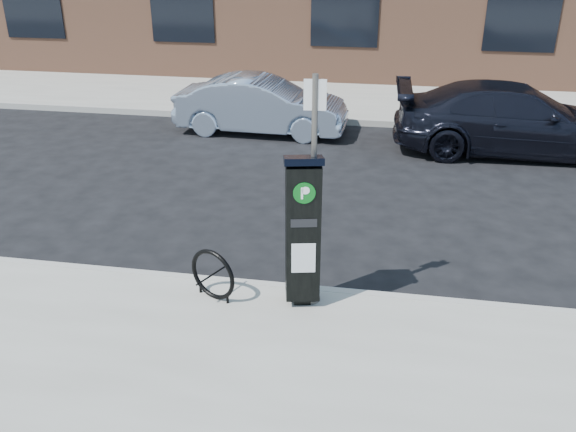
% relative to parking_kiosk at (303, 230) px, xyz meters
% --- Properties ---
extents(ground, '(120.00, 120.00, 0.00)m').
position_rel_parking_kiosk_xyz_m(ground, '(-0.63, 0.35, -1.15)').
color(ground, black).
rests_on(ground, ground).
extents(sidewalk_far, '(60.00, 12.00, 0.15)m').
position_rel_parking_kiosk_xyz_m(sidewalk_far, '(-0.63, 14.35, -1.07)').
color(sidewalk_far, gray).
rests_on(sidewalk_far, ground).
extents(curb_near, '(60.00, 0.12, 0.16)m').
position_rel_parking_kiosk_xyz_m(curb_near, '(-0.63, 0.33, -1.07)').
color(curb_near, '#9E9B93').
rests_on(curb_near, ground).
extents(curb_far, '(60.00, 0.12, 0.16)m').
position_rel_parking_kiosk_xyz_m(curb_far, '(-0.63, 8.37, -1.07)').
color(curb_far, '#9E9B93').
rests_on(curb_far, ground).
extents(parking_kiosk, '(0.52, 0.48, 1.95)m').
position_rel_parking_kiosk_xyz_m(parking_kiosk, '(0.00, 0.00, 0.00)').
color(parking_kiosk, black).
rests_on(parking_kiosk, sidewalk_near).
extents(sign_pole, '(0.25, 0.23, 2.83)m').
position_rel_parking_kiosk_xyz_m(sign_pole, '(0.11, 0.05, 0.41)').
color(sign_pole, '#5C5751').
rests_on(sign_pole, sidewalk_near).
extents(bike_rack, '(0.64, 0.33, 0.68)m').
position_rel_parking_kiosk_xyz_m(bike_rack, '(-1.11, -0.11, -0.67)').
color(bike_rack, black).
rests_on(bike_rack, sidewalk_near).
extents(car_silver, '(4.05, 1.53, 1.32)m').
position_rel_parking_kiosk_xyz_m(car_silver, '(-2.11, 7.40, -0.49)').
color(car_silver, '#9FB2CB').
rests_on(car_silver, ground).
extents(car_dark, '(5.14, 2.21, 1.47)m').
position_rel_parking_kiosk_xyz_m(car_dark, '(3.53, 6.89, -0.41)').
color(car_dark, black).
rests_on(car_dark, ground).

